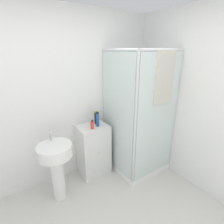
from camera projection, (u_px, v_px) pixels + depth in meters
wall_back at (49, 102)px, 2.42m from camera, size 6.40×0.06×2.50m
shower_enclosure at (137, 139)px, 2.86m from camera, size 0.83×0.86×1.95m
vanity_cabinet at (93, 150)px, 2.81m from camera, size 0.46×0.39×0.84m
sink at (56, 162)px, 2.24m from camera, size 0.43×0.43×0.95m
soap_dispenser at (92, 125)px, 2.56m from camera, size 0.05×0.05×0.15m
shampoo_bottle_tall_black at (96, 117)px, 2.73m from camera, size 0.05×0.05×0.21m
shampoo_bottle_blue at (97, 119)px, 2.63m from camera, size 0.05×0.05×0.23m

